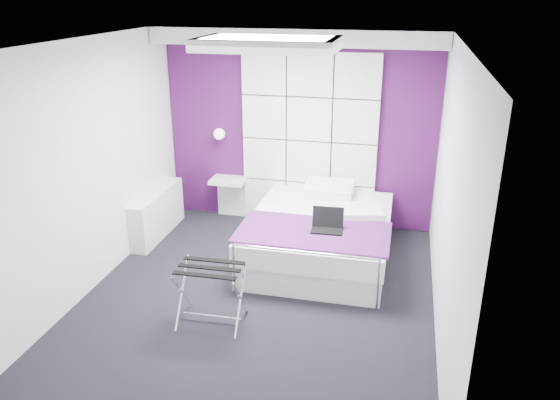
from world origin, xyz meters
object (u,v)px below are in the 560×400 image
Objects in this scene: luggage_rack at (211,295)px; bed at (320,235)px; laptop at (328,224)px; radiator at (157,214)px; wall_lamp at (220,133)px; nightstand at (228,180)px.

bed is at bearing 61.57° from luggage_rack.
laptop is (0.94, 1.18, 0.32)m from luggage_rack.
laptop is at bearing -13.75° from radiator.
radiator is at bearing 175.71° from bed.
laptop is (1.67, -1.33, -0.60)m from wall_lamp.
wall_lamp reaches higher than nightstand.
nightstand is at bearing 148.20° from bed.
luggage_rack is (0.73, -2.51, -0.92)m from wall_lamp.
bed is 5.85× the size of laptop.
wall_lamp is at bearing 104.57° from luggage_rack.
bed is at bearing 106.52° from laptop.
laptop is (1.57, -1.29, 0.05)m from nightstand.
radiator is 2.22m from luggage_rack.
wall_lamp is 0.32× the size of nightstand.
wall_lamp is 1.35m from radiator.
wall_lamp is 0.07× the size of bed.
nightstand is 2.03m from laptop.
radiator is (-0.64, -0.76, -0.92)m from wall_lamp.
nightstand and luggage_rack have the same top height.
bed is 4.29× the size of nightstand.
wall_lamp is at bearing 49.90° from radiator.
wall_lamp reaches higher than laptop.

